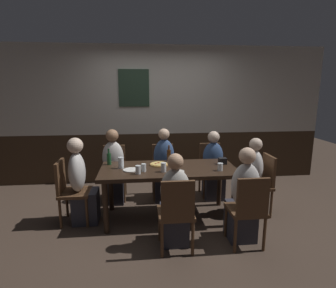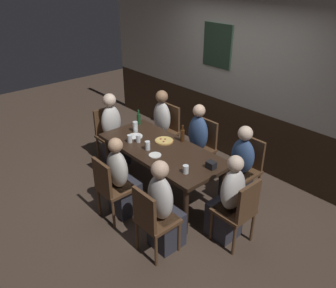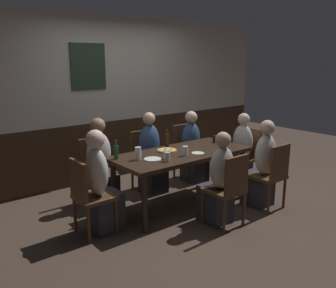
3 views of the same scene
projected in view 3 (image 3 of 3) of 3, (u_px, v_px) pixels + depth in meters
name	position (u px, v px, depth m)	size (l,w,h in m)	color
ground_plane	(181.00, 205.00, 4.87)	(12.00, 12.00, 0.00)	#423328
wall_back	(115.00, 98.00, 5.81)	(6.40, 0.13, 2.60)	#332316
dining_table	(181.00, 158.00, 4.72)	(1.87, 0.83, 0.74)	black
chair_right_near	(272.00, 173.00, 4.63)	(0.40, 0.40, 0.88)	#513521
chair_head_west	(88.00, 193.00, 3.93)	(0.40, 0.40, 0.88)	#513521
chair_head_east	(247.00, 153.00, 5.58)	(0.40, 0.40, 0.88)	#513521
chair_left_far	(95.00, 167.00, 4.88)	(0.40, 0.40, 0.88)	#513521
chair_mid_far	(145.00, 157.00, 5.39)	(0.40, 0.40, 0.88)	#513521
chair_right_far	(186.00, 148.00, 5.89)	(0.40, 0.40, 0.88)	#513521
chair_mid_near	(229.00, 187.00, 4.12)	(0.40, 0.40, 0.88)	#513521
person_right_near	(262.00, 170.00, 4.75)	(0.34, 0.37, 1.17)	#2D2D38
person_head_west	(101.00, 189.00, 4.02)	(0.37, 0.34, 1.19)	#2D2D38
person_head_east	(240.00, 156.00, 5.49)	(0.37, 0.34, 1.14)	#2D2D38
person_left_far	(101.00, 169.00, 4.76)	(0.34, 0.37, 1.18)	#2D2D38
person_mid_far	(151.00, 159.00, 5.26)	(0.34, 0.37, 1.18)	#2D2D38
person_right_far	(193.00, 152.00, 5.77)	(0.34, 0.37, 1.13)	#2D2D38
person_mid_near	(218.00, 185.00, 4.25)	(0.34, 0.37, 1.12)	#2D2D38
pizza	(167.00, 150.00, 4.74)	(0.26, 0.26, 0.03)	tan
pint_glass_pale	(228.00, 144.00, 4.95)	(0.07, 0.07, 0.10)	silver
beer_glass_half	(185.00, 152.00, 4.51)	(0.07, 0.07, 0.12)	silver
pint_glass_amber	(138.00, 154.00, 4.32)	(0.08, 0.08, 0.16)	silver
tumbler_water	(167.00, 157.00, 4.26)	(0.07, 0.07, 0.11)	silver
pint_glass_stout	(167.00, 155.00, 4.38)	(0.06, 0.06, 0.11)	silver
beer_bottle_green	(116.00, 152.00, 4.36)	(0.06, 0.06, 0.23)	#194723
beer_bottle_brown	(167.00, 140.00, 4.97)	(0.06, 0.06, 0.24)	#42230F
plate_white_large	(153.00, 159.00, 4.34)	(0.21, 0.21, 0.01)	white
plate_white_small	(198.00, 153.00, 4.61)	(0.16, 0.16, 0.01)	white
condiment_caddy	(218.00, 139.00, 5.26)	(0.11, 0.09, 0.09)	black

